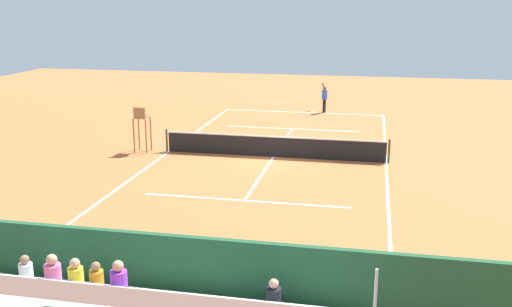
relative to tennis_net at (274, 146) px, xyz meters
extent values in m
plane|color=#BC6033|center=(0.00, 0.00, -0.50)|extent=(60.00, 60.00, 0.00)
cube|color=white|center=(0.00, -11.00, -0.50)|extent=(10.00, 0.10, 0.01)
cube|color=white|center=(0.00, 11.00, -0.50)|extent=(10.00, 0.10, 0.01)
cube|color=white|center=(-5.00, 0.00, -0.50)|extent=(0.10, 22.00, 0.01)
cube|color=white|center=(5.00, 0.00, -0.50)|extent=(0.10, 22.00, 0.01)
cube|color=white|center=(0.00, -6.05, -0.50)|extent=(7.50, 0.10, 0.01)
cube|color=white|center=(0.00, 6.05, -0.50)|extent=(7.50, 0.10, 0.01)
cube|color=white|center=(0.00, 0.00, -0.50)|extent=(0.10, 12.10, 0.01)
cube|color=white|center=(0.00, -11.00, -0.50)|extent=(0.10, 0.30, 0.01)
cube|color=black|center=(0.00, 0.00, -0.05)|extent=(10.00, 0.02, 0.91)
cube|color=white|center=(0.00, 0.00, 0.44)|extent=(10.00, 0.04, 0.06)
cylinder|color=#2D5133|center=(-5.10, 0.00, 0.03)|extent=(0.10, 0.10, 1.07)
cylinder|color=#2D5133|center=(5.10, 0.00, 0.03)|extent=(0.10, 0.10, 1.07)
cube|color=#1E4C2D|center=(0.00, 14.00, 0.50)|extent=(18.00, 0.16, 2.00)
cube|color=silver|center=(0.00, 14.80, 0.33)|extent=(8.60, 0.36, 0.04)
cube|color=silver|center=(0.00, 14.98, 0.53)|extent=(8.60, 0.03, 0.36)
cube|color=silver|center=(0.00, 15.60, 0.78)|extent=(8.60, 0.36, 0.04)
cube|color=silver|center=(0.00, 15.78, 0.98)|extent=(8.60, 0.03, 0.36)
cube|color=silver|center=(0.00, 16.40, 1.23)|extent=(8.60, 0.36, 0.04)
cube|color=silver|center=(0.00, 16.58, 1.43)|extent=(8.60, 0.03, 0.36)
cube|color=#2D2D33|center=(1.22, 16.23, 1.27)|extent=(0.32, 0.40, 0.12)
cylinder|color=pink|center=(1.22, 16.35, 1.55)|extent=(0.30, 0.30, 0.45)
sphere|color=tan|center=(1.22, 16.35, 1.88)|extent=(0.20, 0.20, 0.20)
cube|color=#2D2D33|center=(-0.05, 16.23, 1.27)|extent=(0.32, 0.40, 0.12)
cylinder|color=purple|center=(-0.05, 16.35, 1.55)|extent=(0.30, 0.30, 0.45)
sphere|color=tan|center=(-0.05, 16.35, 1.88)|extent=(0.20, 0.20, 0.20)
cube|color=#2D2D33|center=(1.24, 15.43, 0.82)|extent=(0.32, 0.40, 0.12)
cylinder|color=yellow|center=(1.24, 15.55, 1.10)|extent=(0.30, 0.30, 0.45)
sphere|color=tan|center=(1.24, 15.55, 1.43)|extent=(0.20, 0.20, 0.20)
cylinder|color=black|center=(-2.55, 14.75, 0.65)|extent=(0.30, 0.30, 0.45)
sphere|color=tan|center=(-2.55, 14.75, 0.98)|extent=(0.20, 0.20, 0.20)
cube|color=#2D2D33|center=(2.89, 14.63, 0.37)|extent=(0.32, 0.40, 0.12)
cylinder|color=white|center=(2.89, 14.75, 0.65)|extent=(0.30, 0.30, 0.45)
sphere|color=#8C6647|center=(2.89, 14.75, 0.98)|extent=(0.20, 0.20, 0.20)
cube|color=#2D2D33|center=(1.24, 14.63, 0.37)|extent=(0.32, 0.40, 0.12)
cylinder|color=orange|center=(1.24, 14.75, 0.65)|extent=(0.30, 0.30, 0.45)
sphere|color=#8C6647|center=(1.24, 14.75, 0.98)|extent=(0.20, 0.20, 0.20)
cylinder|color=olive|center=(5.90, -0.06, 0.30)|extent=(0.07, 0.07, 1.60)
cylinder|color=olive|center=(6.50, -0.06, 0.30)|extent=(0.07, 0.07, 1.60)
cylinder|color=olive|center=(5.90, 0.54, 0.30)|extent=(0.07, 0.07, 1.60)
cylinder|color=olive|center=(6.50, 0.54, 0.30)|extent=(0.07, 0.07, 1.60)
cube|color=olive|center=(6.20, 0.24, 1.13)|extent=(0.56, 0.56, 0.06)
cube|color=olive|center=(6.20, 0.48, 1.40)|extent=(0.56, 0.06, 0.48)
cube|color=olive|center=(5.94, 0.24, 1.28)|extent=(0.04, 0.48, 0.04)
cube|color=olive|center=(6.46, 0.24, 1.28)|extent=(0.04, 0.48, 0.04)
cube|color=#9E754C|center=(-1.61, 13.20, -0.05)|extent=(1.80, 0.40, 0.05)
cylinder|color=#9E754C|center=(-2.36, 13.20, -0.28)|extent=(0.06, 0.06, 0.45)
cylinder|color=#9E754C|center=(-0.86, 13.20, -0.28)|extent=(0.06, 0.06, 0.45)
cube|color=#9E754C|center=(-1.61, 13.38, 0.25)|extent=(1.80, 0.04, 0.36)
cube|color=#B22D2D|center=(0.24, 13.40, -0.32)|extent=(0.90, 0.36, 0.36)
cylinder|color=black|center=(-1.33, -11.34, -0.08)|extent=(0.14, 0.14, 0.85)
cylinder|color=black|center=(-1.28, -11.13, -0.08)|extent=(0.14, 0.14, 0.85)
cylinder|color=blue|center=(-1.30, -11.23, 0.65)|extent=(0.43, 0.43, 0.60)
sphere|color=brown|center=(-1.30, -11.23, 1.06)|extent=(0.22, 0.22, 0.22)
cylinder|color=brown|center=(-1.25, -11.02, 1.15)|extent=(0.26, 0.15, 0.55)
cylinder|color=brown|center=(-1.36, -11.45, 0.68)|extent=(0.11, 0.11, 0.50)
cylinder|color=black|center=(-0.34, -11.24, -0.49)|extent=(0.25, 0.17, 0.03)
torus|color=#D8CC4C|center=(-0.57, -11.38, -0.49)|extent=(0.42, 0.42, 0.02)
cylinder|color=white|center=(-0.57, -11.38, -0.49)|extent=(0.25, 0.25, 0.00)
sphere|color=#CCDB33|center=(-1.13, -8.82, -0.47)|extent=(0.07, 0.07, 0.07)
sphere|color=#CCDB33|center=(-1.23, -8.00, -0.47)|extent=(0.07, 0.07, 0.07)
camera|label=1|loc=(-4.27, 24.90, 6.37)|focal=40.39mm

